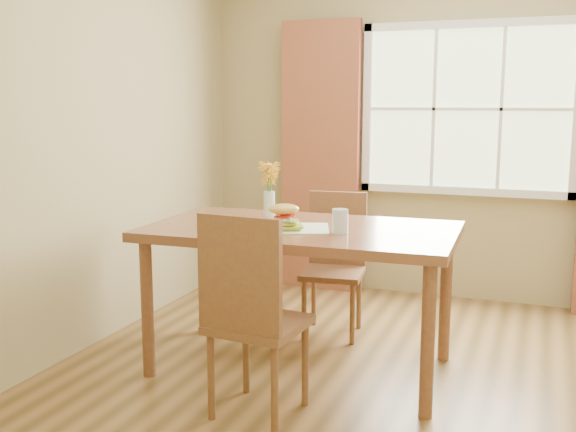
# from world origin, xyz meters

# --- Properties ---
(room) EXTENTS (4.24, 3.84, 2.74)m
(room) POSITION_xyz_m (0.00, 0.00, 1.35)
(room) COLOR brown
(room) RESTS_ON ground
(window) EXTENTS (1.62, 0.06, 1.32)m
(window) POSITION_xyz_m (0.00, 1.87, 1.50)
(window) COLOR beige
(window) RESTS_ON room
(curtain_left) EXTENTS (0.65, 0.08, 2.20)m
(curtain_left) POSITION_xyz_m (-1.15, 1.78, 1.10)
(curtain_left) COLOR maroon
(curtain_left) RESTS_ON room
(dining_table) EXTENTS (1.78, 1.04, 0.85)m
(dining_table) POSITION_xyz_m (-0.70, 0.08, 0.76)
(dining_table) COLOR brown
(dining_table) RESTS_ON room
(chair_near) EXTENTS (0.47, 0.47, 1.04)m
(chair_near) POSITION_xyz_m (-0.71, -0.63, 0.57)
(chair_near) COLOR brown
(chair_near) RESTS_ON room
(chair_far) EXTENTS (0.44, 0.44, 0.95)m
(chair_far) POSITION_xyz_m (-0.71, 0.79, 0.52)
(chair_far) COLOR brown
(chair_far) RESTS_ON room
(placemat) EXTENTS (0.53, 0.46, 0.01)m
(placemat) POSITION_xyz_m (-0.75, -0.01, 0.85)
(placemat) COLOR beige
(placemat) RESTS_ON dining_table
(plate) EXTENTS (0.37, 0.37, 0.01)m
(plate) POSITION_xyz_m (-0.82, -0.02, 0.86)
(plate) COLOR #A2C731
(plate) RESTS_ON placemat
(croissant_sandwich) EXTENTS (0.21, 0.19, 0.13)m
(croissant_sandwich) POSITION_xyz_m (-0.76, -0.07, 0.93)
(croissant_sandwich) COLOR #F0C052
(croissant_sandwich) RESTS_ON plate
(water_glass) EXTENTS (0.09, 0.09, 0.13)m
(water_glass) POSITION_xyz_m (-0.44, -0.02, 0.91)
(water_glass) COLOR silver
(water_glass) RESTS_ON dining_table
(flower_vase) EXTENTS (0.14, 0.14, 0.35)m
(flower_vase) POSITION_xyz_m (-0.97, 0.24, 1.07)
(flower_vase) COLOR silver
(flower_vase) RESTS_ON dining_table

